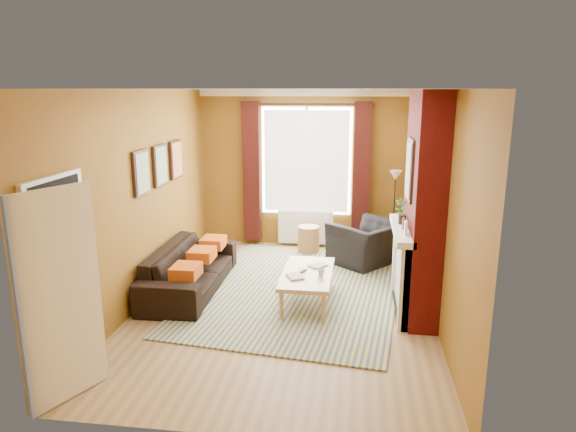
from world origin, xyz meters
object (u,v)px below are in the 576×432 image
object	(u,v)px
coffee_table	(307,275)
sofa	(190,268)
armchair	(367,243)
floor_lamp	(395,189)
wicker_stool	(309,239)

from	to	relation	value
coffee_table	sofa	bearing A→B (deg)	171.96
armchair	floor_lamp	xyz separation A→B (m)	(0.45, 0.60, 0.81)
wicker_stool	floor_lamp	world-z (taller)	floor_lamp
sofa	coffee_table	world-z (taller)	sofa
armchair	wicker_stool	xyz separation A→B (m)	(-1.01, 0.47, -0.11)
coffee_table	armchair	bearing A→B (deg)	65.00
armchair	wicker_stool	size ratio (longest dim) A/B	2.27
armchair	coffee_table	bearing A→B (deg)	15.59
armchair	floor_lamp	distance (m)	1.10
coffee_table	wicker_stool	bearing A→B (deg)	95.31
armchair	coffee_table	xyz separation A→B (m)	(-0.82, -1.73, 0.04)
coffee_table	floor_lamp	xyz separation A→B (m)	(1.26, 2.33, 0.77)
sofa	floor_lamp	distance (m)	3.72
armchair	wicker_stool	world-z (taller)	armchair
wicker_stool	floor_lamp	distance (m)	1.73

